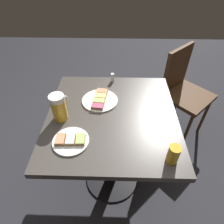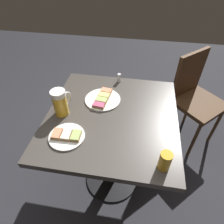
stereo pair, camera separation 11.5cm
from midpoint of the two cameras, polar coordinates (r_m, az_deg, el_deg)
The scene contains 8 objects.
ground_plane at distance 1.77m, azimuth -1.96°, elevation -18.72°, with size 6.00×6.00×0.00m, color #28282D.
cafe_table at distance 1.28m, azimuth -2.60°, elevation -5.77°, with size 0.82×0.78×0.75m.
plate_near at distance 1.26m, azimuth -6.22°, elevation 3.48°, with size 0.23×0.23×0.03m.
plate_far at distance 1.05m, azimuth -15.20°, elevation -8.26°, with size 0.19×0.19×0.03m.
beer_mug at distance 1.15m, azimuth -18.10°, elevation 1.28°, with size 0.14×0.09×0.17m.
beer_glass_small at distance 0.95m, azimuth 14.29°, elevation -12.18°, with size 0.06×0.06×0.10m, color gold.
salt_shaker at distance 1.43m, azimuth -2.20°, elevation 10.02°, with size 0.03×0.03×0.06m, color silver.
cafe_chair at distance 1.87m, azimuth 18.49°, elevation 6.46°, with size 0.54×0.54×0.88m.
Camera 1 is at (-0.84, -0.02, 1.56)m, focal length 31.02 mm.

